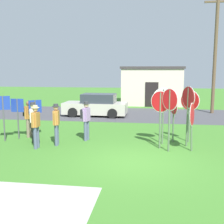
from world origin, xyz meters
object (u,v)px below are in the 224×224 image
at_px(stop_sign_rear_left, 160,109).
at_px(person_near_signs, 36,124).
at_px(stop_sign_low_front, 170,108).
at_px(person_with_sunhat, 86,118).
at_px(info_panel_middle, 3,110).
at_px(stop_sign_leaning_right, 190,106).
at_px(info_panel_rightmost, 35,112).
at_px(utility_pole, 215,52).
at_px(parked_car_on_street, 96,106).
at_px(stop_sign_tallest, 188,105).
at_px(person_holding_notes, 33,120).
at_px(stop_sign_nearest, 163,105).
at_px(person_in_dark_shirt, 56,122).
at_px(info_panel_leftmost, 18,111).
at_px(stop_sign_center_cluster, 192,119).
at_px(person_in_teal, 29,116).
at_px(stop_sign_leaning_left, 174,112).

bearing_deg(stop_sign_rear_left, person_near_signs, -171.77).
relative_size(stop_sign_low_front, stop_sign_rear_left, 1.05).
distance_m(person_with_sunhat, info_panel_middle, 3.60).
xyz_separation_m(stop_sign_leaning_right, info_panel_rightmost, (-6.92, -0.14, -0.36)).
height_order(utility_pole, parked_car_on_street, utility_pole).
relative_size(stop_sign_tallest, person_holding_notes, 1.43).
distance_m(stop_sign_nearest, person_in_dark_shirt, 4.49).
xyz_separation_m(utility_pole, info_panel_leftmost, (-10.35, -9.17, -3.10)).
height_order(parked_car_on_street, person_with_sunhat, person_with_sunhat).
xyz_separation_m(stop_sign_center_cluster, person_holding_notes, (-6.61, 0.44, -0.29)).
xyz_separation_m(person_holding_notes, info_panel_leftmost, (-0.90, 0.39, 0.28)).
bearing_deg(person_in_teal, stop_sign_leaning_right, 1.01).
bearing_deg(info_panel_rightmost, stop_sign_nearest, -3.28).
relative_size(stop_sign_tallest, stop_sign_leaning_left, 1.27).
height_order(parked_car_on_street, stop_sign_low_front, stop_sign_low_front).
bearing_deg(person_holding_notes, utility_pole, 45.35).
bearing_deg(info_panel_middle, person_holding_notes, 3.99).
bearing_deg(person_in_teal, person_in_dark_shirt, -34.00).
height_order(parked_car_on_street, stop_sign_tallest, stop_sign_tallest).
bearing_deg(stop_sign_tallest, info_panel_rightmost, 175.14).
bearing_deg(info_panel_leftmost, stop_sign_leaning_left, 3.71).
xyz_separation_m(utility_pole, stop_sign_low_front, (-3.70, -10.22, -2.69)).
xyz_separation_m(person_in_dark_shirt, info_panel_middle, (-2.50, 0.31, 0.39)).
relative_size(stop_sign_tallest, person_in_teal, 1.47).
distance_m(person_with_sunhat, person_holding_notes, 2.28).
distance_m(stop_sign_low_front, info_panel_rightmost, 6.17).
relative_size(stop_sign_nearest, person_near_signs, 1.37).
relative_size(stop_sign_leaning_left, person_holding_notes, 1.13).
height_order(person_near_signs, person_in_teal, person_near_signs).
height_order(utility_pole, stop_sign_center_cluster, utility_pole).
xyz_separation_m(stop_sign_leaning_left, person_with_sunhat, (-3.81, -0.27, -0.32)).
relative_size(stop_sign_rear_left, person_with_sunhat, 1.33).
height_order(info_panel_leftmost, info_panel_middle, info_panel_middle).
distance_m(person_near_signs, info_panel_middle, 2.09).
distance_m(utility_pole, stop_sign_center_cluster, 10.85).
relative_size(person_in_dark_shirt, info_panel_middle, 0.87).
xyz_separation_m(stop_sign_leaning_right, person_with_sunhat, (-4.48, -0.35, -0.55)).
bearing_deg(person_holding_notes, person_with_sunhat, 14.53).
xyz_separation_m(stop_sign_tallest, info_panel_rightmost, (-6.75, 0.57, -0.52)).
xyz_separation_m(stop_sign_low_front, person_with_sunhat, (-3.54, 1.23, -0.67)).
bearing_deg(stop_sign_leaning_left, utility_pole, 68.52).
height_order(stop_sign_leaning_left, person_holding_notes, stop_sign_leaning_left).
bearing_deg(stop_sign_rear_left, parked_car_on_street, 118.68).
height_order(parked_car_on_street, info_panel_leftmost, info_panel_leftmost).
height_order(stop_sign_center_cluster, stop_sign_leaning_left, stop_sign_leaning_left).
bearing_deg(stop_sign_leaning_left, person_in_teal, -179.55).
bearing_deg(info_panel_leftmost, stop_sign_center_cluster, -6.34).
height_order(stop_sign_low_front, person_in_teal, stop_sign_low_front).
distance_m(stop_sign_leaning_left, person_in_teal, 6.61).
bearing_deg(stop_sign_leaning_right, stop_sign_leaning_left, -173.52).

